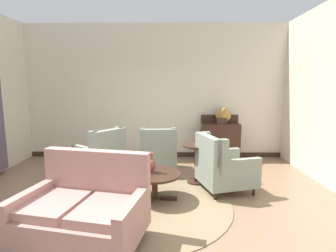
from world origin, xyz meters
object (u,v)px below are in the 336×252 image
Objects in this scene: armchair_foreground_right at (222,167)px; armchair_near_window at (102,156)px; porcelain_vase at (151,164)px; gramophone at (224,113)px; sideboard at (220,139)px; settee at (84,210)px; side_table at (196,160)px; armchair_back_corner at (158,153)px; coffee_table at (155,178)px.

armchair_near_window is at bearing 57.88° from armchair_foreground_right.
porcelain_vase is 2.81m from gramophone.
sideboard is at bearing 119.05° from gramophone.
porcelain_vase is 1.38m from settee.
porcelain_vase is 0.45× the size of side_table.
porcelain_vase is 1.09m from side_table.
sideboard is (1.49, 0.97, 0.09)m from armchair_back_corner.
armchair_foreground_right is at bearing 110.01° from armchair_near_window.
settee is 1.42× the size of armchair_near_window.
gramophone is (0.05, -0.09, 0.67)m from sideboard.
armchair_foreground_right is at bearing -101.44° from gramophone.
coffee_table is at bearing -124.00° from gramophone.
sideboard is (1.53, 2.34, -0.07)m from porcelain_vase.
armchair_foreground_right is 1.53m from armchair_back_corner.
armchair_foreground_right is 1.85× the size of gramophone.
sideboard is 1.95× the size of gramophone.
armchair_back_corner is (-0.01, 1.38, 0.06)m from coffee_table.
settee is 2.05× the size of side_table.
coffee_table is at bearing -122.04° from sideboard.
armchair_near_window is (-2.26, 0.65, 0.01)m from armchair_foreground_right.
armchair_near_window is (-1.12, 1.03, 0.07)m from coffee_table.
armchair_foreground_right reaches higher than coffee_table.
side_table is at bearing -114.84° from sideboard.
gramophone reaches higher than porcelain_vase.
settee is 2.42m from side_table.
gramophone is at bearing 54.79° from porcelain_vase.
coffee_table is 0.56× the size of settee.
settee is (-0.67, -1.20, -0.17)m from porcelain_vase.
armchair_back_corner is at bearing 33.18° from armchair_foreground_right.
gramophone reaches higher than settee.
armchair_foreground_right is (1.87, 1.57, 0.01)m from settee.
gramophone is at bearing -155.30° from armchair_back_corner.
gramophone is at bearing -60.95° from sideboard.
armchair_foreground_right is at bearing -41.89° from side_table.
sideboard is at bearing 56.76° from porcelain_vase.
coffee_table is 2.78m from sideboard.
armchair_foreground_right is 0.55m from side_table.
side_table is at bearing 45.83° from coffee_table.
side_table is (1.46, 1.94, 0.03)m from settee.
armchair_near_window is 1.87× the size of gramophone.
porcelain_vase is at bearing -123.24° from sideboard.
coffee_table is 2.56× the size of porcelain_vase.
sideboard is at bearing 69.69° from settee.
gramophone is at bearing 68.39° from settee.
sideboard reaches higher than armchair_back_corner.
sideboard reaches higher than settee.
armchair_foreground_right is (1.20, 0.37, -0.16)m from porcelain_vase.
coffee_table is at bearing -134.17° from side_table.
armchair_near_window is at bearing -153.02° from sideboard.
settee is 2.66× the size of gramophone.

